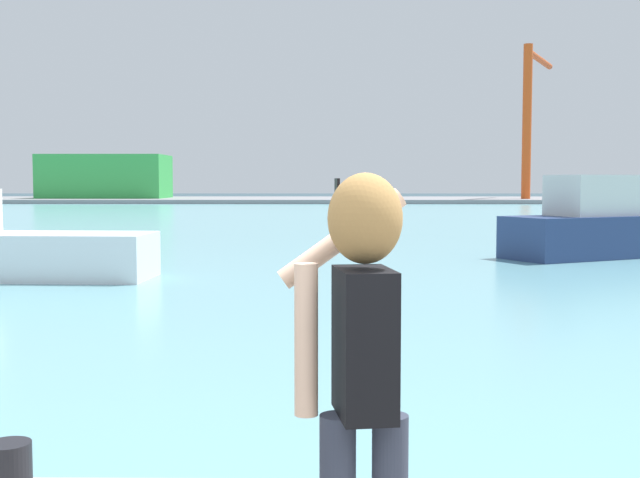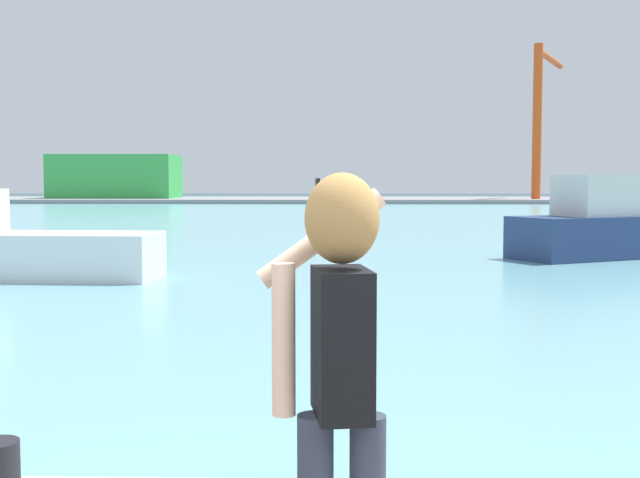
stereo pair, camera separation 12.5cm
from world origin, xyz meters
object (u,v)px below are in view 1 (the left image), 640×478
person_photographer (361,351)px  boat_moored_2 (612,227)px  harbor_bollard (9,476)px  warehouse_left (106,177)px  port_crane (531,104)px

person_photographer → boat_moored_2: size_ratio=0.22×
boat_moored_2 → harbor_bollard: bearing=-143.3°
boat_moored_2 → warehouse_left: size_ratio=0.55×
harbor_bollard → port_crane: 91.32m
warehouse_left → boat_moored_2: bearing=-63.0°
port_crane → harbor_bollard: bearing=-105.4°
harbor_bollard → warehouse_left: bearing=105.3°
harbor_bollard → boat_moored_2: boat_moored_2 is taller
boat_moored_2 → port_crane: bearing=51.3°
person_photographer → harbor_bollard: bearing=50.7°
harbor_bollard → boat_moored_2: 23.70m
harbor_bollard → port_crane: (24.07, 87.50, 10.21)m
person_photographer → port_crane: (22.28, 88.56, 9.32)m
boat_moored_2 → port_crane: 68.37m
warehouse_left → harbor_bollard: bearing=-74.7°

